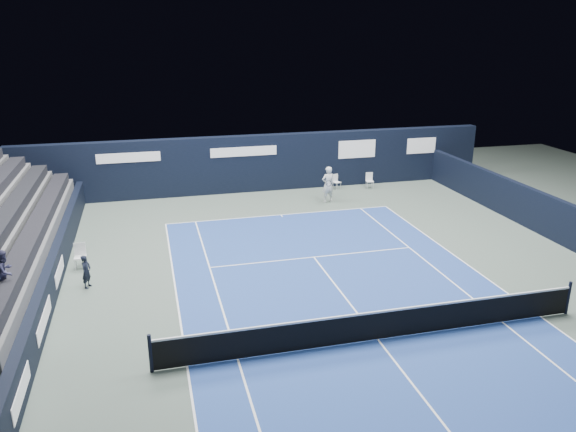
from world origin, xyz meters
The scene contains 12 objects.
ground centered at (0.00, 2.00, 0.00)m, with size 48.00×48.00×0.00m, color #48564C.
court_surface centered at (0.00, 0.00, 0.00)m, with size 10.97×23.77×0.01m, color navy.
enclosure_wall_right centered at (10.50, 6.00, 0.90)m, with size 0.30×22.00×1.80m, color black.
folding_chair_back_a centered at (4.13, 15.77, 0.54)m, with size 0.46×0.48×0.82m.
folding_chair_back_b centered at (6.00, 15.37, 0.51)m, with size 0.45×0.44×0.89m.
line_judge_chair centered at (-8.80, 7.63, 0.55)m, with size 0.44×0.42×0.97m.
line_judge centered at (-8.43, 5.78, 0.59)m, with size 0.43×0.28×1.19m, color black.
court_markings centered at (0.00, 0.00, 0.01)m, with size 11.03×23.83×0.00m.
tennis_net centered at (0.00, 0.00, 0.51)m, with size 12.90×0.10×1.10m.
back_sponsor_wall centered at (0.01, 16.50, 1.55)m, with size 26.00×0.63×3.10m.
side_barrier_left centered at (-9.50, 5.97, 0.60)m, with size 0.33×22.00×1.20m.
tennis_player centered at (2.87, 13.40, 0.94)m, with size 0.77×0.91×1.88m.
Camera 1 is at (-6.09, -13.20, 8.58)m, focal length 35.00 mm.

